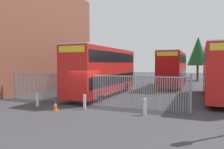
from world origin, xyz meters
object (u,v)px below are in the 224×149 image
Objects in this scene: double_decker_bus_near_gate at (104,69)px; bollard_near_left at (37,99)px; traffic_cone_by_gate at (55,106)px; double_decker_bus_behind_fence_right at (173,68)px; bollard_center_front at (85,102)px; bollard_near_right at (145,107)px; double_decker_bus_behind_fence_left at (221,70)px.

bollard_near_left is at bearing -108.13° from double_decker_bus_near_gate.
traffic_cone_by_gate is at bearing -90.91° from double_decker_bus_near_gate.
double_decker_bus_behind_fence_right reaches higher than bollard_center_front.
bollard_near_right reaches higher than traffic_cone_by_gate.
double_decker_bus_near_gate is 11.38× the size of bollard_center_front.
double_decker_bus_behind_fence_left reaches higher than bollard_center_front.
bollard_near_right is at bearing 11.23° from traffic_cone_by_gate.
bollard_near_left is at bearing -172.47° from bollard_center_front.
traffic_cone_by_gate is (-5.52, -1.10, -0.19)m from bollard_near_right.
double_decker_bus_behind_fence_right is at bearing 62.57° from double_decker_bus_near_gate.
bollard_near_left is at bearing -113.90° from double_decker_bus_behind_fence_right.
double_decker_bus_near_gate is 1.00× the size of double_decker_bus_behind_fence_left.
double_decker_bus_behind_fence_left is 9.51m from double_decker_bus_behind_fence_right.
double_decker_bus_behind_fence_left and double_decker_bus_behind_fence_right have the same top height.
double_decker_bus_behind_fence_left is at bearing 59.64° from bollard_near_right.
double_decker_bus_behind_fence_right is 18.32× the size of traffic_cone_by_gate.
bollard_near_left is 7.54m from bollard_near_right.
double_decker_bus_near_gate is at bearing 71.87° from bollard_near_left.
bollard_center_front is 1.00× the size of bollard_near_right.
double_decker_bus_near_gate is 6.48m from bollard_center_front.
bollard_near_right is at bearing 0.06° from bollard_center_front.
double_decker_bus_behind_fence_right is 11.38× the size of bollard_center_front.
double_decker_bus_behind_fence_left is at bearing 42.08° from bollard_center_front.
double_decker_bus_behind_fence_left is at bearing -59.92° from double_decker_bus_behind_fence_right.
bollard_center_front and bollard_near_right have the same top height.
bollard_near_left is at bearing 162.71° from traffic_cone_by_gate.
double_decker_bus_near_gate is 8.32m from bollard_near_right.
double_decker_bus_behind_fence_right is 16.46m from bollard_center_front.
double_decker_bus_behind_fence_left reaches higher than bollard_near_right.
double_decker_bus_near_gate and double_decker_bus_behind_fence_left have the same top height.
double_decker_bus_behind_fence_left is 1.00× the size of double_decker_bus_behind_fence_right.
traffic_cone_by_gate is at bearing -17.29° from bollard_near_left.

